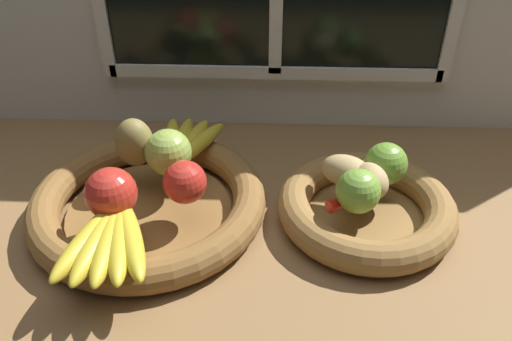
{
  "coord_description": "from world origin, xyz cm",
  "views": [
    {
      "loc": [
        0.11,
        -64.73,
        53.74
      ],
      "look_at": [
        -2.37,
        -1.48,
        9.14
      ],
      "focal_mm": 36.18,
      "sensor_mm": 36.0,
      "label": 1
    }
  ],
  "objects_px": {
    "fruit_bowl_right": "(366,208)",
    "apple_green_back": "(168,152)",
    "potato_back": "(378,168)",
    "banana_bunch_back": "(184,143)",
    "pear_brown": "(134,142)",
    "lime_far": "(385,164)",
    "banana_bunch_front": "(109,238)",
    "lime_near": "(357,191)",
    "fruit_bowl_left": "(148,203)",
    "chili_pepper": "(357,197)",
    "potato_large": "(370,181)",
    "apple_red_front": "(110,193)",
    "potato_oblong": "(346,171)",
    "apple_red_right": "(184,182)"
  },
  "relations": [
    {
      "from": "fruit_bowl_right",
      "to": "apple_green_back",
      "type": "bearing_deg",
      "value": 171.24
    },
    {
      "from": "apple_green_back",
      "to": "potato_back",
      "type": "height_order",
      "value": "apple_green_back"
    },
    {
      "from": "apple_green_back",
      "to": "banana_bunch_back",
      "type": "distance_m",
      "value": 0.07
    },
    {
      "from": "pear_brown",
      "to": "banana_bunch_back",
      "type": "relative_size",
      "value": 0.49
    },
    {
      "from": "banana_bunch_back",
      "to": "lime_far",
      "type": "distance_m",
      "value": 0.34
    },
    {
      "from": "lime_far",
      "to": "banana_bunch_back",
      "type": "bearing_deg",
      "value": 166.57
    },
    {
      "from": "banana_bunch_front",
      "to": "lime_near",
      "type": "relative_size",
      "value": 2.82
    },
    {
      "from": "pear_brown",
      "to": "banana_bunch_back",
      "type": "distance_m",
      "value": 0.09
    },
    {
      "from": "pear_brown",
      "to": "fruit_bowl_left",
      "type": "bearing_deg",
      "value": -66.99
    },
    {
      "from": "chili_pepper",
      "to": "fruit_bowl_left",
      "type": "bearing_deg",
      "value": 145.96
    },
    {
      "from": "fruit_bowl_right",
      "to": "potato_back",
      "type": "relative_size",
      "value": 3.64
    },
    {
      "from": "banana_bunch_back",
      "to": "fruit_bowl_left",
      "type": "bearing_deg",
      "value": -111.06
    },
    {
      "from": "fruit_bowl_right",
      "to": "banana_bunch_front",
      "type": "bearing_deg",
      "value": -160.46
    },
    {
      "from": "lime_far",
      "to": "chili_pepper",
      "type": "distance_m",
      "value": 0.08
    },
    {
      "from": "fruit_bowl_right",
      "to": "lime_far",
      "type": "distance_m",
      "value": 0.08
    },
    {
      "from": "apple_green_back",
      "to": "potato_large",
      "type": "xyz_separation_m",
      "value": [
        0.31,
        -0.05,
        -0.01
      ]
    },
    {
      "from": "fruit_bowl_left",
      "to": "chili_pepper",
      "type": "relative_size",
      "value": 3.61
    },
    {
      "from": "apple_red_front",
      "to": "fruit_bowl_right",
      "type": "bearing_deg",
      "value": 9.17
    },
    {
      "from": "potato_oblong",
      "to": "lime_near",
      "type": "height_order",
      "value": "lime_near"
    },
    {
      "from": "pear_brown",
      "to": "apple_red_front",
      "type": "bearing_deg",
      "value": -91.65
    },
    {
      "from": "apple_red_right",
      "to": "potato_oblong",
      "type": "bearing_deg",
      "value": 11.5
    },
    {
      "from": "banana_bunch_front",
      "to": "fruit_bowl_left",
      "type": "bearing_deg",
      "value": 81.23
    },
    {
      "from": "apple_green_back",
      "to": "potato_oblong",
      "type": "distance_m",
      "value": 0.28
    },
    {
      "from": "banana_bunch_back",
      "to": "lime_far",
      "type": "xyz_separation_m",
      "value": [
        0.33,
        -0.08,
        0.02
      ]
    },
    {
      "from": "banana_bunch_front",
      "to": "lime_near",
      "type": "bearing_deg",
      "value": 15.36
    },
    {
      "from": "banana_bunch_front",
      "to": "apple_red_right",
      "type": "bearing_deg",
      "value": 50.64
    },
    {
      "from": "banana_bunch_back",
      "to": "apple_red_front",
      "type": "bearing_deg",
      "value": -113.79
    },
    {
      "from": "potato_large",
      "to": "chili_pepper",
      "type": "height_order",
      "value": "potato_large"
    },
    {
      "from": "potato_back",
      "to": "potato_large",
      "type": "distance_m",
      "value": 0.04
    },
    {
      "from": "banana_bunch_front",
      "to": "potato_large",
      "type": "bearing_deg",
      "value": 19.54
    },
    {
      "from": "banana_bunch_back",
      "to": "apple_red_right",
      "type": "bearing_deg",
      "value": -80.73
    },
    {
      "from": "potato_large",
      "to": "apple_red_front",
      "type": "bearing_deg",
      "value": -170.83
    },
    {
      "from": "pear_brown",
      "to": "lime_far",
      "type": "height_order",
      "value": "pear_brown"
    },
    {
      "from": "lime_near",
      "to": "apple_red_right",
      "type": "bearing_deg",
      "value": 177.34
    },
    {
      "from": "fruit_bowl_left",
      "to": "potato_back",
      "type": "relative_size",
      "value": 4.87
    },
    {
      "from": "apple_red_front",
      "to": "banana_bunch_front",
      "type": "distance_m",
      "value": 0.07
    },
    {
      "from": "fruit_bowl_right",
      "to": "lime_far",
      "type": "height_order",
      "value": "lime_far"
    },
    {
      "from": "apple_red_front",
      "to": "potato_oblong",
      "type": "relative_size",
      "value": 0.93
    },
    {
      "from": "fruit_bowl_right",
      "to": "banana_bunch_front",
      "type": "height_order",
      "value": "banana_bunch_front"
    },
    {
      "from": "banana_bunch_front",
      "to": "potato_back",
      "type": "bearing_deg",
      "value": 23.93
    },
    {
      "from": "fruit_bowl_right",
      "to": "apple_red_right",
      "type": "distance_m",
      "value": 0.29
    },
    {
      "from": "pear_brown",
      "to": "potato_oblong",
      "type": "relative_size",
      "value": 1.03
    },
    {
      "from": "apple_red_front",
      "to": "potato_back",
      "type": "xyz_separation_m",
      "value": [
        0.4,
        0.1,
        -0.02
      ]
    },
    {
      "from": "fruit_bowl_right",
      "to": "potato_oblong",
      "type": "height_order",
      "value": "potato_oblong"
    },
    {
      "from": "pear_brown",
      "to": "lime_far",
      "type": "distance_m",
      "value": 0.4
    },
    {
      "from": "potato_oblong",
      "to": "potato_back",
      "type": "xyz_separation_m",
      "value": [
        0.05,
        0.01,
        -0.0
      ]
    },
    {
      "from": "apple_red_front",
      "to": "chili_pepper",
      "type": "relative_size",
      "value": 0.73
    },
    {
      "from": "apple_red_right",
      "to": "banana_bunch_back",
      "type": "distance_m",
      "value": 0.14
    },
    {
      "from": "pear_brown",
      "to": "banana_bunch_front",
      "type": "bearing_deg",
      "value": -87.24
    },
    {
      "from": "fruit_bowl_right",
      "to": "chili_pepper",
      "type": "height_order",
      "value": "chili_pepper"
    }
  ]
}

